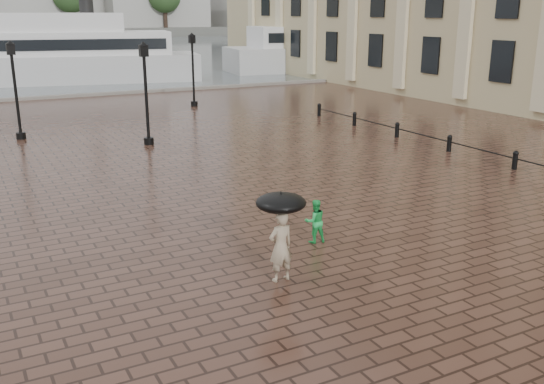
{
  "coord_description": "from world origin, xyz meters",
  "views": [
    {
      "loc": [
        -4.68,
        -12.49,
        5.77
      ],
      "look_at": [
        2.18,
        0.48,
        1.4
      ],
      "focal_mm": 40.0,
      "sensor_mm": 36.0,
      "label": 1
    }
  ],
  "objects_px": {
    "child_pedestrian": "(315,221)",
    "ferry_far": "(346,45)",
    "adult_pedestrian": "(281,247)",
    "street_lamps": "(26,90)",
    "ferry_near": "(55,54)"
  },
  "relations": [
    {
      "from": "adult_pedestrian",
      "to": "child_pedestrian",
      "type": "distance_m",
      "value": 2.55
    },
    {
      "from": "adult_pedestrian",
      "to": "ferry_near",
      "type": "height_order",
      "value": "ferry_near"
    },
    {
      "from": "child_pedestrian",
      "to": "ferry_far",
      "type": "relative_size",
      "value": 0.05
    },
    {
      "from": "adult_pedestrian",
      "to": "child_pedestrian",
      "type": "bearing_deg",
      "value": -142.21
    },
    {
      "from": "street_lamps",
      "to": "adult_pedestrian",
      "type": "xyz_separation_m",
      "value": [
        2.91,
        -19.19,
        -1.52
      ]
    },
    {
      "from": "adult_pedestrian",
      "to": "child_pedestrian",
      "type": "relative_size",
      "value": 1.4
    },
    {
      "from": "street_lamps",
      "to": "adult_pedestrian",
      "type": "height_order",
      "value": "street_lamps"
    },
    {
      "from": "child_pedestrian",
      "to": "ferry_far",
      "type": "height_order",
      "value": "ferry_far"
    },
    {
      "from": "child_pedestrian",
      "to": "street_lamps",
      "type": "bearing_deg",
      "value": -65.69
    },
    {
      "from": "street_lamps",
      "to": "adult_pedestrian",
      "type": "relative_size",
      "value": 13.28
    },
    {
      "from": "child_pedestrian",
      "to": "ferry_near",
      "type": "height_order",
      "value": "ferry_near"
    },
    {
      "from": "ferry_near",
      "to": "adult_pedestrian",
      "type": "bearing_deg",
      "value": -81.38
    },
    {
      "from": "street_lamps",
      "to": "ferry_near",
      "type": "bearing_deg",
      "value": 78.15
    },
    {
      "from": "adult_pedestrian",
      "to": "ferry_near",
      "type": "distance_m",
      "value": 43.63
    },
    {
      "from": "ferry_far",
      "to": "child_pedestrian",
      "type": "bearing_deg",
      "value": -117.69
    }
  ]
}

